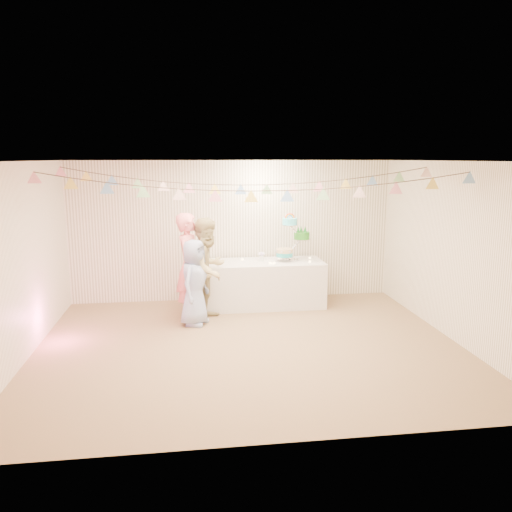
{
  "coord_description": "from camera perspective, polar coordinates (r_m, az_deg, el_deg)",
  "views": [
    {
      "loc": [
        -0.81,
        -6.7,
        2.64
      ],
      "look_at": [
        0.2,
        0.8,
        1.15
      ],
      "focal_mm": 35.0,
      "sensor_mm": 36.0,
      "label": 1
    }
  ],
  "objects": [
    {
      "name": "tealight_0",
      "position": [
        8.71,
        -4.28,
        -0.89
      ],
      "size": [
        0.04,
        0.04,
        0.03
      ],
      "primitive_type": "cylinder",
      "color": "#FFD88C",
      "rests_on": "table"
    },
    {
      "name": "tealight_5",
      "position": [
        9.26,
        6.17,
        -0.21
      ],
      "size": [
        0.04,
        0.04,
        0.03
      ],
      "primitive_type": "cylinder",
      "color": "#FFD88C",
      "rests_on": "table"
    },
    {
      "name": "left_wall",
      "position": [
        7.17,
        -25.3,
        -0.71
      ],
      "size": [
        5.0,
        5.0,
        0.0
      ],
      "primitive_type": "plane",
      "color": "white",
      "rests_on": "ground"
    },
    {
      "name": "person_child",
      "position": [
        8.01,
        -7.07,
        -3.01
      ],
      "size": [
        0.69,
        0.8,
        1.39
      ],
      "primitive_type": "imported",
      "rotation": [
        0.0,
        0.0,
        1.13
      ],
      "color": "#95A6D3",
      "rests_on": "floor"
    },
    {
      "name": "front_wall",
      "position": [
        4.48,
        3.15,
        -6.29
      ],
      "size": [
        6.0,
        6.0,
        0.0
      ],
      "primitive_type": "plane",
      "color": "white",
      "rests_on": "ground"
    },
    {
      "name": "platter",
      "position": [
        8.84,
        -3.1,
        -1.16
      ],
      "size": [
        0.31,
        0.31,
        0.02
      ],
      "primitive_type": "cylinder",
      "color": "white",
      "rests_on": "table"
    },
    {
      "name": "tealight_1",
      "position": [
        9.07,
        -1.57,
        -0.38
      ],
      "size": [
        0.04,
        0.04,
        0.03
      ],
      "primitive_type": "cylinder",
      "color": "#FFD88C",
      "rests_on": "table"
    },
    {
      "name": "tealight_6",
      "position": [
        8.74,
        2.06,
        -0.83
      ],
      "size": [
        0.04,
        0.04,
        0.03
      ],
      "primitive_type": "cylinder",
      "color": "#FFD88C",
      "rests_on": "table"
    },
    {
      "name": "ceiling",
      "position": [
        6.75,
        -0.79,
        10.8
      ],
      "size": [
        6.0,
        6.0,
        0.0
      ],
      "primitive_type": "plane",
      "color": "white",
      "rests_on": "ground"
    },
    {
      "name": "bunting_back",
      "position": [
        7.84,
        -1.76,
        9.02
      ],
      "size": [
        5.6,
        1.1,
        0.4
      ],
      "primitive_type": null,
      "color": "pink",
      "rests_on": "ceiling"
    },
    {
      "name": "person_adult_b",
      "position": [
        8.21,
        -5.52,
        -1.51
      ],
      "size": [
        1.02,
        1.05,
        1.7
      ],
      "primitive_type": "imported",
      "rotation": [
        0.0,
        0.0,
        0.91
      ],
      "color": "tan",
      "rests_on": "floor"
    },
    {
      "name": "tealight_2",
      "position": [
        8.74,
        1.64,
        -0.82
      ],
      "size": [
        0.04,
        0.04,
        0.03
      ],
      "primitive_type": "cylinder",
      "color": "#FFD88C",
      "rests_on": "table"
    },
    {
      "name": "person_adult_a",
      "position": [
        8.28,
        -7.57,
        -1.19
      ],
      "size": [
        0.61,
        0.75,
        1.77
      ],
      "primitive_type": "imported",
      "rotation": [
        0.0,
        0.0,
        1.24
      ],
      "color": "pink",
      "rests_on": "floor"
    },
    {
      "name": "cake_top_tier",
      "position": [
        8.95,
        3.88,
        3.0
      ],
      "size": [
        0.25,
        0.25,
        0.19
      ],
      "primitive_type": null,
      "color": "#4EE3F6",
      "rests_on": "cake_stand"
    },
    {
      "name": "tealight_4",
      "position": [
        8.92,
        6.17,
        -0.64
      ],
      "size": [
        0.04,
        0.04,
        0.03
      ],
      "primitive_type": "cylinder",
      "color": "#FFD88C",
      "rests_on": "table"
    },
    {
      "name": "posy",
      "position": [
        8.98,
        0.64,
        -0.46
      ],
      "size": [
        0.15,
        0.15,
        0.17
      ],
      "primitive_type": null,
      "color": "white",
      "rests_on": "table"
    },
    {
      "name": "floor",
      "position": [
        7.24,
        -0.73,
        -10.23
      ],
      "size": [
        6.0,
        6.0,
        0.0
      ],
      "primitive_type": "plane",
      "color": "#7F6345",
      "rests_on": "ground"
    },
    {
      "name": "tealight_3",
      "position": [
        9.21,
        2.74,
        -0.22
      ],
      "size": [
        0.04,
        0.04,
        0.03
      ],
      "primitive_type": "cylinder",
      "color": "#FFD88C",
      "rests_on": "table"
    },
    {
      "name": "back_wall",
      "position": [
        9.33,
        -2.62,
        2.87
      ],
      "size": [
        6.0,
        6.0,
        0.0
      ],
      "primitive_type": "plane",
      "color": "white",
      "rests_on": "ground"
    },
    {
      "name": "cake_bottom",
      "position": [
        8.99,
        3.31,
        -0.44
      ],
      "size": [
        0.31,
        0.31,
        0.15
      ],
      "primitive_type": null,
      "color": "#24AAAB",
      "rests_on": "cake_stand"
    },
    {
      "name": "bunting_front",
      "position": [
        6.55,
        -0.57,
        8.34
      ],
      "size": [
        5.6,
        0.9,
        0.36
      ],
      "primitive_type": null,
      "color": "#72A5E5",
      "rests_on": "ceiling"
    },
    {
      "name": "table",
      "position": [
        9.03,
        0.78,
        -3.17
      ],
      "size": [
        2.17,
        0.87,
        0.81
      ],
      "primitive_type": "cube",
      "color": "silver",
      "rests_on": "floor"
    },
    {
      "name": "cake_stand",
      "position": [
        9.02,
        4.2,
        1.61
      ],
      "size": [
        0.72,
        0.42,
        0.8
      ],
      "primitive_type": null,
      "color": "silver",
      "rests_on": "table"
    },
    {
      "name": "right_wall",
      "position": [
        7.82,
        21.62,
        0.49
      ],
      "size": [
        5.0,
        5.0,
        0.0
      ],
      "primitive_type": "plane",
      "color": "white",
      "rests_on": "ground"
    },
    {
      "name": "cake_middle",
      "position": [
        9.16,
        5.18,
        1.45
      ],
      "size": [
        0.27,
        0.27,
        0.22
      ],
      "primitive_type": null,
      "color": "#227B1A",
      "rests_on": "cake_stand"
    }
  ]
}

